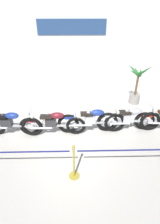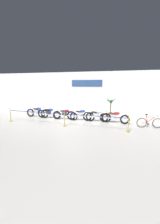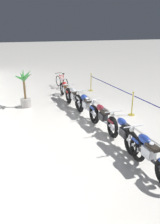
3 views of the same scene
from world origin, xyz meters
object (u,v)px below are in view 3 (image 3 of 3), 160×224
at_px(stanchion_far_left, 158,111).
at_px(motorcycle_maroon_2, 102,117).
at_px(motorcycle_red_5, 65,91).
at_px(potted_palm_left_of_row, 25,89).
at_px(bicycle, 62,82).
at_px(motorcycle_silver_4, 74,98).
at_px(motorcycle_blue_0, 147,153).
at_px(stanchion_mid_left, 132,107).
at_px(motorcycle_blue_3, 86,106).
at_px(motorcycle_blue_1, 124,133).
at_px(stanchion_mid_right, 91,85).

bearing_deg(stanchion_far_left, motorcycle_maroon_2, 65.42).
bearing_deg(motorcycle_red_5, potted_palm_left_of_row, 103.77).
bearing_deg(bicycle, stanchion_far_left, -169.06).
bearing_deg(bicycle, motorcycle_silver_4, 171.55).
xyz_separation_m(motorcycle_blue_0, stanchion_mid_left, (3.42, -1.86, -0.11)).
xyz_separation_m(motorcycle_blue_3, stanchion_mid_left, (-0.60, -1.89, -0.11)).
relative_size(motorcycle_maroon_2, stanchion_far_left, 0.25).
bearing_deg(motorcycle_blue_0, motorcycle_maroon_2, -1.54).
bearing_deg(motorcycle_maroon_2, motorcycle_blue_3, 4.16).
height_order(motorcycle_silver_4, stanchion_mid_left, stanchion_mid_left).
height_order(motorcycle_blue_0, bicycle, motorcycle_blue_0).
distance_m(motorcycle_maroon_2, stanchion_far_left, 1.99).
height_order(motorcycle_blue_0, stanchion_mid_left, stanchion_mid_left).
xyz_separation_m(motorcycle_blue_0, motorcycle_silver_4, (5.32, 0.08, -0.00)).
xyz_separation_m(motorcycle_blue_0, motorcycle_red_5, (6.68, 0.07, -0.01)).
bearing_deg(motorcycle_blue_1, stanchion_far_left, -69.96).
bearing_deg(motorcycle_blue_3, motorcycle_maroon_2, -175.84).
bearing_deg(stanchion_mid_right, potted_palm_left_of_row, 110.68).
xyz_separation_m(motorcycle_blue_3, stanchion_far_left, (-2.15, -1.89, 0.25)).
distance_m(motorcycle_silver_4, stanchion_far_left, 3.97).
xyz_separation_m(motorcycle_blue_0, potted_palm_left_of_row, (6.16, 2.20, 0.40)).
distance_m(motorcycle_red_5, stanchion_far_left, 5.19).
relative_size(motorcycle_maroon_2, stanchion_mid_right, 2.13).
bearing_deg(motorcycle_blue_3, potted_palm_left_of_row, 45.53).
height_order(potted_palm_left_of_row, stanchion_mid_right, potted_palm_left_of_row).
bearing_deg(motorcycle_silver_4, stanchion_mid_left, -134.41).
xyz_separation_m(potted_palm_left_of_row, stanchion_far_left, (-4.28, -4.07, -0.15)).
distance_m(motorcycle_silver_4, stanchion_mid_right, 3.07).
height_order(motorcycle_blue_3, stanchion_mid_left, stanchion_mid_left).
distance_m(motorcycle_maroon_2, potted_palm_left_of_row, 4.16).
bearing_deg(motorcycle_silver_4, motorcycle_blue_0, -179.09).
bearing_deg(motorcycle_blue_3, stanchion_mid_left, -107.73).
xyz_separation_m(potted_palm_left_of_row, stanchion_mid_right, (1.53, -4.07, -0.51)).
distance_m(motorcycle_blue_3, motorcycle_red_5, 2.66).
xyz_separation_m(motorcycle_blue_1, stanchion_mid_right, (6.47, -1.79, -0.10)).
xyz_separation_m(motorcycle_blue_1, stanchion_far_left, (0.65, -1.79, 0.26)).
bearing_deg(potted_palm_left_of_row, stanchion_mid_left, -123.99).
bearing_deg(bicycle, stanchion_mid_right, -134.74).
distance_m(motorcycle_silver_4, bicycle, 3.79).
height_order(bicycle, potted_palm_left_of_row, potted_palm_left_of_row).
bearing_deg(stanchion_mid_right, bicycle, 45.26).
bearing_deg(motorcycle_silver_4, bicycle, -8.45).
bearing_deg(motorcycle_silver_4, motorcycle_red_5, -0.71).
height_order(bicycle, stanchion_mid_right, stanchion_mid_right).
height_order(motorcycle_blue_3, potted_palm_left_of_row, potted_palm_left_of_row).
height_order(motorcycle_blue_0, motorcycle_red_5, motorcycle_blue_0).
bearing_deg(stanchion_mid_left, motorcycle_maroon_2, 111.99).
bearing_deg(bicycle, motorcycle_blue_1, 177.07).
distance_m(bicycle, potted_palm_left_of_row, 3.99).
xyz_separation_m(motorcycle_silver_4, stanchion_mid_right, (2.37, -1.95, -0.11)).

